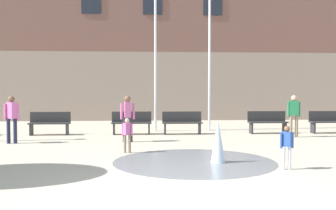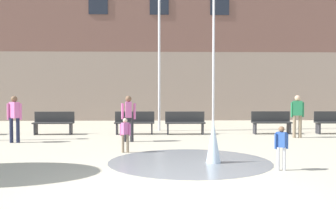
% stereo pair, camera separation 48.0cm
% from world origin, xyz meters
% --- Properties ---
extents(ground_plane, '(100.00, 100.00, 0.00)m').
position_xyz_m(ground_plane, '(0.00, 0.00, 0.00)').
color(ground_plane, '#BCB299').
extents(library_building, '(36.00, 6.05, 8.87)m').
position_xyz_m(library_building, '(0.00, 19.29, 4.44)').
color(library_building, gray).
rests_on(library_building, ground).
extents(splash_fountain, '(4.06, 4.06, 1.05)m').
position_xyz_m(splash_fountain, '(0.93, 3.06, 0.27)').
color(splash_fountain, gray).
rests_on(splash_fountain, ground).
extents(park_bench_under_left_flagpole, '(1.60, 0.44, 0.91)m').
position_xyz_m(park_bench_under_left_flagpole, '(-4.31, 9.33, 0.48)').
color(park_bench_under_left_flagpole, '#28282D').
rests_on(park_bench_under_left_flagpole, ground).
extents(park_bench_center, '(1.60, 0.44, 0.91)m').
position_xyz_m(park_bench_center, '(-1.06, 9.33, 0.48)').
color(park_bench_center, '#28282D').
rests_on(park_bench_center, ground).
extents(park_bench_under_right_flagpole, '(1.60, 0.44, 0.91)m').
position_xyz_m(park_bench_under_right_flagpole, '(0.98, 9.23, 0.48)').
color(park_bench_under_right_flagpole, '#28282D').
rests_on(park_bench_under_right_flagpole, ground).
extents(park_bench_near_trashcan, '(1.60, 0.44, 0.91)m').
position_xyz_m(park_bench_near_trashcan, '(4.51, 9.28, 0.48)').
color(park_bench_near_trashcan, '#28282D').
rests_on(park_bench_near_trashcan, ground).
extents(park_bench_far_right, '(1.60, 0.44, 0.91)m').
position_xyz_m(park_bench_far_right, '(7.09, 9.22, 0.48)').
color(park_bench_far_right, '#28282D').
rests_on(park_bench_far_right, ground).
extents(child_in_fountain, '(0.31, 0.23, 0.99)m').
position_xyz_m(child_in_fountain, '(-1.08, 4.65, 0.58)').
color(child_in_fountain, '#89755B').
rests_on(child_in_fountain, ground).
extents(adult_in_red, '(0.50, 0.37, 1.59)m').
position_xyz_m(adult_in_red, '(-4.99, 6.86, 0.93)').
color(adult_in_red, '#1E233D').
rests_on(adult_in_red, ground).
extents(child_with_pink_shirt, '(0.31, 0.23, 0.99)m').
position_xyz_m(child_with_pink_shirt, '(2.58, 2.04, 0.58)').
color(child_with_pink_shirt, silver).
rests_on(child_with_pink_shirt, ground).
extents(adult_near_bench, '(0.50, 0.36, 1.59)m').
position_xyz_m(adult_near_bench, '(-1.14, 6.98, 0.93)').
color(adult_near_bench, '#28282D').
rests_on(adult_near_bench, ground).
extents(teen_by_trashcan, '(0.50, 0.27, 1.59)m').
position_xyz_m(teen_by_trashcan, '(5.08, 7.91, 0.93)').
color(teen_by_trashcan, '#89755B').
rests_on(teen_by_trashcan, ground).
extents(flagpole_left, '(0.80, 0.10, 7.94)m').
position_xyz_m(flagpole_left, '(-0.02, 10.56, 4.22)').
color(flagpole_left, silver).
rests_on(flagpole_left, ground).
extents(flagpole_right, '(0.80, 0.10, 7.19)m').
position_xyz_m(flagpole_right, '(2.35, 10.56, 3.84)').
color(flagpole_right, silver).
rests_on(flagpole_right, ground).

